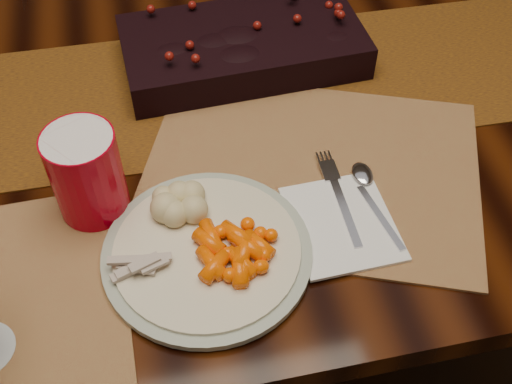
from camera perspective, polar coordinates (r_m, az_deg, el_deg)
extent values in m
plane|color=black|center=(1.62, -3.43, -11.46)|extent=(5.00, 5.00, 0.00)
cube|color=black|center=(1.31, -4.19, -3.48)|extent=(1.80, 1.00, 0.75)
cube|color=#301C04|center=(1.02, -8.08, 8.43)|extent=(1.53, 0.34, 0.00)
cube|color=#8F6545|center=(0.91, 4.97, 2.13)|extent=(0.56, 0.49, 0.00)
cylinder|color=beige|center=(0.80, -4.37, -5.34)|extent=(0.33, 0.33, 0.01)
cube|color=white|center=(0.84, 7.64, -2.78)|extent=(0.14, 0.16, 0.01)
cylinder|color=#AE0014|center=(0.84, -14.83, 1.59)|extent=(0.11, 0.11, 0.13)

